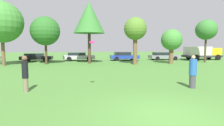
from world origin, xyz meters
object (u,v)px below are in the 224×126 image
object	(u,v)px
parked_car_grey	(163,56)
tree_5	(206,30)
tree_2	(89,18)
parked_car_silver	(79,56)
person_catcher	(193,72)
tree_3	(135,30)
person_thrower	(25,73)
tree_1	(45,31)
tree_4	(172,40)
parked_car_black	(36,57)
tree_0	(2,22)
delivery_truck_yellow	(202,52)
frisbee	(92,42)
parked_car_blue	(124,56)

from	to	relation	value
parked_car_grey	tree_5	bearing A→B (deg)	-52.65
tree_2	parked_car_silver	world-z (taller)	tree_2
person_catcher	tree_3	xyz separation A→B (m)	(0.17, 12.12, 3.22)
person_thrower	tree_1	size ratio (longest dim) A/B	0.31
person_thrower	tree_4	bearing A→B (deg)	44.93
person_thrower	tree_2	distance (m)	14.88
parked_car_silver	person_thrower	bearing A→B (deg)	-95.27
tree_5	parked_car_grey	world-z (taller)	tree_5
parked_car_black	parked_car_silver	bearing A→B (deg)	-0.35
tree_0	tree_2	world-z (taller)	tree_2
person_thrower	person_catcher	world-z (taller)	person_thrower
tree_3	tree_5	world-z (taller)	tree_5
parked_car_grey	delivery_truck_yellow	world-z (taller)	delivery_truck_yellow
tree_1	tree_4	bearing A→B (deg)	-5.21
person_catcher	tree_1	distance (m)	17.47
person_catcher	parked_car_grey	world-z (taller)	person_catcher
tree_1	parked_car_grey	size ratio (longest dim) A/B	1.23
tree_4	delivery_truck_yellow	xyz separation A→B (m)	(7.69, 5.39, -1.69)
frisbee	tree_4	size ratio (longest dim) A/B	0.07
parked_car_black	parked_car_silver	xyz separation A→B (m)	(6.02, -0.06, 0.06)
tree_0	tree_4	size ratio (longest dim) A/B	1.67
tree_4	parked_car_grey	bearing A→B (deg)	74.89
tree_1	parked_car_silver	world-z (taller)	tree_1
tree_3	frisbee	bearing A→B (deg)	-114.19
tree_0	parked_car_grey	distance (m)	22.07
frisbee	tree_5	world-z (taller)	tree_5
tree_0	tree_4	xyz separation A→B (m)	(19.38, -0.45, -1.90)
parked_car_blue	parked_car_silver	bearing A→B (deg)	178.39
person_catcher	tree_2	distance (m)	15.70
frisbee	person_catcher	bearing A→B (deg)	-2.32
person_thrower	parked_car_silver	distance (m)	18.26
tree_5	delivery_truck_yellow	xyz separation A→B (m)	(2.42, 4.33, -3.08)
tree_3	parked_car_silver	bearing A→B (deg)	136.68
tree_3	person_thrower	bearing A→B (deg)	-125.80
parked_car_blue	parked_car_grey	world-z (taller)	parked_car_blue
tree_2	tree_4	size ratio (longest dim) A/B	1.79
person_catcher	tree_0	xyz separation A→B (m)	(-14.56, 12.92, 3.90)
person_thrower	tree_3	bearing A→B (deg)	56.41
tree_4	tree_5	xyz separation A→B (m)	(5.27, 1.06, 1.39)
tree_3	parked_car_blue	world-z (taller)	tree_3
parked_car_blue	person_thrower	bearing A→B (deg)	-114.96
tree_4	tree_1	bearing A→B (deg)	174.79
person_catcher	parked_car_blue	size ratio (longest dim) A/B	0.40
parked_car_black	parked_car_silver	world-z (taller)	parked_car_silver
tree_2	parked_car_silver	size ratio (longest dim) A/B	1.66
tree_3	parked_car_grey	bearing A→B (deg)	45.10
parked_car_black	tree_4	bearing A→B (deg)	-19.04
tree_5	person_thrower	bearing A→B (deg)	-144.36
parked_car_grey	tree_4	bearing A→B (deg)	-104.90
person_catcher	tree_3	world-z (taller)	tree_3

